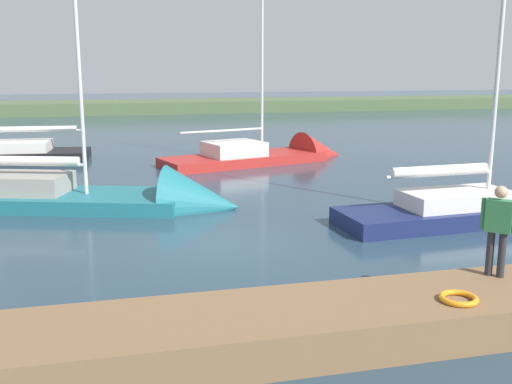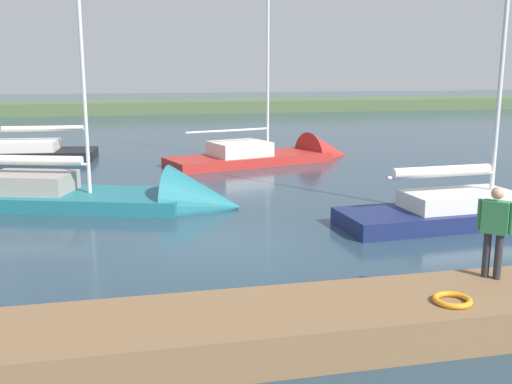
{
  "view_description": "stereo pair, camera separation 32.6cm",
  "coord_description": "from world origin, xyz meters",
  "px_view_note": "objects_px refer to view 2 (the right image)",
  "views": [
    {
      "loc": [
        2.57,
        14.71,
        4.58
      ],
      "look_at": [
        -1.12,
        -0.33,
        1.32
      ],
      "focal_mm": 41.27,
      "sensor_mm": 36.0,
      "label": 1
    },
    {
      "loc": [
        2.26,
        14.79,
        4.58
      ],
      "look_at": [
        -1.12,
        -0.33,
        1.32
      ],
      "focal_mm": 41.27,
      "sensor_mm": 36.0,
      "label": 2
    }
  ],
  "objects_px": {
    "life_ring_buoy": "(452,300)",
    "sailboat_outer_mooring": "(124,202)",
    "sailboat_behind_pier": "(284,158)",
    "person_on_dock": "(495,226)"
  },
  "relations": [
    {
      "from": "life_ring_buoy",
      "to": "sailboat_outer_mooring",
      "type": "distance_m",
      "value": 12.66
    },
    {
      "from": "sailboat_outer_mooring",
      "to": "sailboat_behind_pier",
      "type": "bearing_deg",
      "value": 65.52
    },
    {
      "from": "sailboat_behind_pier",
      "to": "life_ring_buoy",
      "type": "bearing_deg",
      "value": -113.67
    },
    {
      "from": "sailboat_outer_mooring",
      "to": "person_on_dock",
      "type": "xyz_separation_m",
      "value": [
        -6.77,
        10.48,
        1.53
      ]
    },
    {
      "from": "sailboat_outer_mooring",
      "to": "person_on_dock",
      "type": "height_order",
      "value": "sailboat_outer_mooring"
    },
    {
      "from": "person_on_dock",
      "to": "life_ring_buoy",
      "type": "bearing_deg",
      "value": -8.88
    },
    {
      "from": "life_ring_buoy",
      "to": "sailboat_behind_pier",
      "type": "xyz_separation_m",
      "value": [
        -2.5,
        -20.01,
        -0.61
      ]
    },
    {
      "from": "life_ring_buoy",
      "to": "sailboat_behind_pier",
      "type": "bearing_deg",
      "value": -97.13
    },
    {
      "from": "life_ring_buoy",
      "to": "sailboat_outer_mooring",
      "type": "height_order",
      "value": "sailboat_outer_mooring"
    },
    {
      "from": "life_ring_buoy",
      "to": "person_on_dock",
      "type": "bearing_deg",
      "value": -145.17
    }
  ]
}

